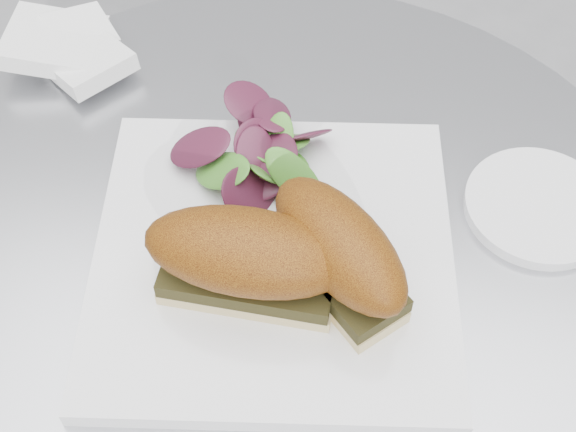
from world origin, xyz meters
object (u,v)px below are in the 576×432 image
(plate, at_px, (274,257))
(saucer, at_px, (538,206))
(sandwich_right, at_px, (339,251))
(sandwich_left, at_px, (247,259))

(plate, distance_m, saucer, 0.23)
(plate, xyz_separation_m, saucer, (0.22, 0.08, -0.00))
(sandwich_right, distance_m, saucer, 0.20)
(plate, bearing_deg, saucer, 20.86)
(sandwich_right, bearing_deg, sandwich_left, -119.22)
(plate, relative_size, sandwich_left, 1.83)
(plate, height_order, sandwich_right, sandwich_right)
(plate, distance_m, sandwich_left, 0.06)
(saucer, bearing_deg, sandwich_right, -147.55)
(plate, distance_m, sandwich_right, 0.08)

